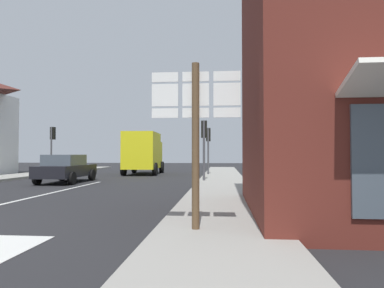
{
  "coord_description": "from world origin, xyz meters",
  "views": [
    {
      "loc": [
        6.57,
        -5.95,
        1.52
      ],
      "look_at": [
        5.27,
        8.66,
        1.94
      ],
      "focal_mm": 32.09,
      "sensor_mm": 36.0,
      "label": 1
    }
  ],
  "objects_px": {
    "traffic_light_near_right": "(204,137)",
    "delivery_truck": "(143,152)",
    "traffic_light_far_right": "(208,140)",
    "sedan_far": "(66,168)",
    "route_sign_post": "(196,128)",
    "traffic_light_far_left": "(52,139)"
  },
  "relations": [
    {
      "from": "delivery_truck",
      "to": "traffic_light_far_right",
      "type": "bearing_deg",
      "value": -17.73
    },
    {
      "from": "traffic_light_near_right",
      "to": "delivery_truck",
      "type": "bearing_deg",
      "value": 124.92
    },
    {
      "from": "traffic_light_near_right",
      "to": "sedan_far",
      "type": "bearing_deg",
      "value": -175.7
    },
    {
      "from": "route_sign_post",
      "to": "traffic_light_far_right",
      "type": "distance_m",
      "value": 17.04
    },
    {
      "from": "sedan_far",
      "to": "route_sign_post",
      "type": "relative_size",
      "value": 1.32
    },
    {
      "from": "route_sign_post",
      "to": "traffic_light_far_right",
      "type": "height_order",
      "value": "traffic_light_far_right"
    },
    {
      "from": "sedan_far",
      "to": "route_sign_post",
      "type": "height_order",
      "value": "route_sign_post"
    },
    {
      "from": "sedan_far",
      "to": "delivery_truck",
      "type": "bearing_deg",
      "value": 72.44
    },
    {
      "from": "delivery_truck",
      "to": "sedan_far",
      "type": "bearing_deg",
      "value": -107.56
    },
    {
      "from": "route_sign_post",
      "to": "traffic_light_far_left",
      "type": "bearing_deg",
      "value": 124.03
    },
    {
      "from": "route_sign_post",
      "to": "traffic_light_far_right",
      "type": "relative_size",
      "value": 0.98
    },
    {
      "from": "sedan_far",
      "to": "route_sign_post",
      "type": "distance_m",
      "value": 13.55
    },
    {
      "from": "delivery_truck",
      "to": "traffic_light_far_right",
      "type": "xyz_separation_m",
      "value": [
        4.87,
        -1.56,
        0.77
      ]
    },
    {
      "from": "traffic_light_near_right",
      "to": "traffic_light_far_right",
      "type": "bearing_deg",
      "value": 90.0
    },
    {
      "from": "delivery_truck",
      "to": "traffic_light_far_right",
      "type": "height_order",
      "value": "traffic_light_far_right"
    },
    {
      "from": "route_sign_post",
      "to": "traffic_light_far_left",
      "type": "distance_m",
      "value": 20.9
    },
    {
      "from": "route_sign_post",
      "to": "traffic_light_far_left",
      "type": "xyz_separation_m",
      "value": [
        -11.69,
        17.31,
        0.55
      ]
    },
    {
      "from": "route_sign_post",
      "to": "traffic_light_near_right",
      "type": "height_order",
      "value": "traffic_light_near_right"
    },
    {
      "from": "route_sign_post",
      "to": "traffic_light_near_right",
      "type": "xyz_separation_m",
      "value": [
        -0.46,
        11.61,
        0.41
      ]
    },
    {
      "from": "sedan_far",
      "to": "delivery_truck",
      "type": "distance_m",
      "value": 7.93
    },
    {
      "from": "traffic_light_far_right",
      "to": "traffic_light_far_left",
      "type": "xyz_separation_m",
      "value": [
        -11.23,
        0.28,
        0.13
      ]
    },
    {
      "from": "traffic_light_far_left",
      "to": "route_sign_post",
      "type": "bearing_deg",
      "value": -55.97
    }
  ]
}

